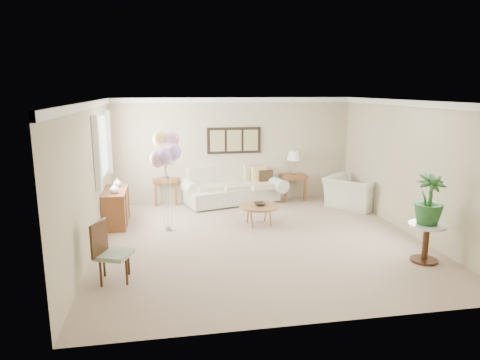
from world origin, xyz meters
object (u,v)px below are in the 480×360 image
at_px(armchair, 353,193).
at_px(accent_chair, 109,250).
at_px(sofa, 232,188).
at_px(balloon_cluster, 166,149).
at_px(coffee_table, 259,207).

bearing_deg(armchair, accent_chair, 81.82).
xyz_separation_m(sofa, armchair, (2.77, -1.01, 0.01)).
bearing_deg(armchair, balloon_cluster, 63.38).
bearing_deg(balloon_cluster, armchair, 12.37).
relative_size(armchair, accent_chair, 1.25).
height_order(sofa, coffee_table, sofa).
relative_size(accent_chair, balloon_cluster, 0.46).
distance_m(accent_chair, balloon_cluster, 2.62).
relative_size(sofa, accent_chair, 2.96).
distance_m(armchair, balloon_cluster, 4.65).
distance_m(coffee_table, armchair, 2.63).
distance_m(sofa, armchair, 2.94).
distance_m(coffee_table, accent_chair, 3.57).
relative_size(coffee_table, armchair, 0.72).
xyz_separation_m(sofa, balloon_cluster, (-1.60, -1.96, 1.29)).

